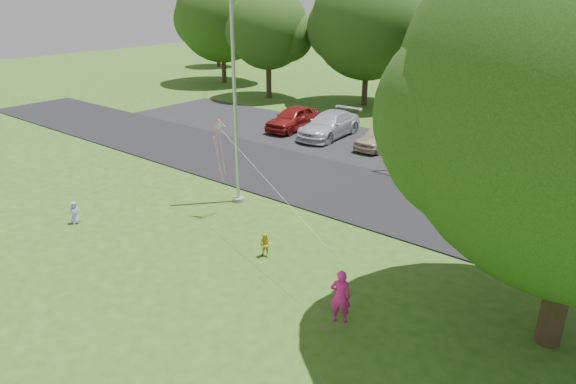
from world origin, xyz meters
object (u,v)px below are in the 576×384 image
Objects in this scene: trash_can at (411,173)px; kite at (221,140)px; street_lamp at (411,105)px; child_blue at (75,213)px; child_yellow at (265,245)px; flagpole at (235,104)px; woman at (341,296)px.

kite reaches higher than trash_can.
street_lamp reaches higher than child_blue.
kite is at bearing 143.46° from child_yellow.
kite reaches higher than child_yellow.
trash_can is (4.66, 6.66, -3.67)m from flagpole.
trash_can reaches higher than child_blue.
flagpole reaches higher than kite.
child_blue is at bearing -174.41° from child_yellow.
child_yellow is at bearing -35.52° from flagpole.
trash_can is 11.54m from woman.
flagpole is 8.91m from trash_can.
flagpole is 8.83m from street_lamp.
trash_can is at bearing 73.12° from child_yellow.
trash_can reaches higher than child_yellow.
flagpole reaches higher than child_yellow.
woman is (4.32, -12.31, -2.55)m from street_lamp.
woman reaches higher than child_blue.
street_lamp reaches higher than trash_can.
child_blue is (-3.29, -5.57, -3.72)m from flagpole.
street_lamp is 3.24m from trash_can.
street_lamp reaches higher than kite.
street_lamp is at bearing 78.22° from child_yellow.
child_yellow is at bearing -93.09° from trash_can.
child_blue is at bearing -120.61° from flagpole.
street_lamp is (3.76, 7.94, -0.84)m from flagpole.
trash_can is at bearing -101.75° from woman.
child_yellow is 4.56m from kite.
flagpole is 1.99m from kite.
trash_can is at bearing 55.02° from flagpole.
trash_can is 1.11× the size of child_blue.
child_yellow is 0.11× the size of kite.
woman is 0.20× the size of kite.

